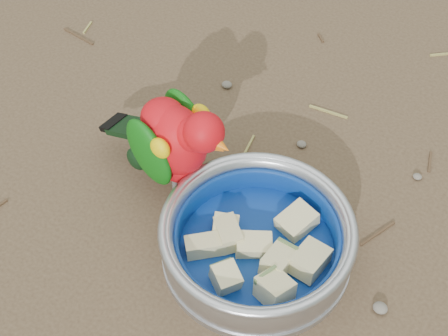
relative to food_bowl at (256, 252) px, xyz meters
The scene contains 6 objects.
ground 0.05m from the food_bowl, 131.10° to the left, with size 60.00×60.00×0.00m, color brown.
food_bowl is the anchor object (origin of this frame).
bowl_wall 0.03m from the food_bowl, ahead, with size 0.23×0.23×0.04m, color #B2B2BA, non-canonical shape.
fruit_wedges 0.02m from the food_bowl, 26.57° to the right, with size 0.14×0.14×0.03m, color beige, non-canonical shape.
lory_parrot 0.16m from the food_bowl, 162.50° to the left, with size 0.09×0.19×0.15m, color red, non-canonical shape.
ground_debris 0.06m from the food_bowl, 116.77° to the left, with size 0.90×0.80×0.01m, color #978D47, non-canonical shape.
Camera 1 is at (0.23, -0.45, 0.70)m, focal length 55.00 mm.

